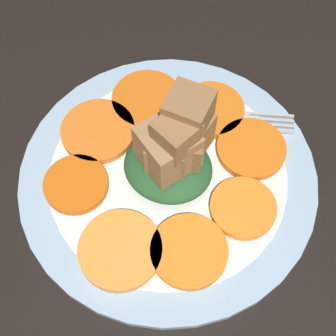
% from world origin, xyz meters
% --- Properties ---
extents(table_slab, '(1.20, 1.20, 0.02)m').
position_xyz_m(table_slab, '(0.00, 0.00, 0.01)').
color(table_slab, black).
rests_on(table_slab, ground).
extents(plate, '(0.31, 0.31, 0.01)m').
position_xyz_m(plate, '(0.00, 0.00, 0.03)').
color(plate, '#99B7D1').
rests_on(plate, table_slab).
extents(carrot_slice_0, '(0.07, 0.07, 0.01)m').
position_xyz_m(carrot_slice_0, '(-0.07, -0.06, 0.04)').
color(carrot_slice_0, orange).
rests_on(carrot_slice_0, plate).
extents(carrot_slice_1, '(0.07, 0.07, 0.01)m').
position_xyz_m(carrot_slice_1, '(-0.01, -0.09, 0.04)').
color(carrot_slice_1, orange).
rests_on(carrot_slice_1, plate).
extents(carrot_slice_2, '(0.08, 0.08, 0.01)m').
position_xyz_m(carrot_slice_2, '(0.06, -0.07, 0.04)').
color(carrot_slice_2, orange).
rests_on(carrot_slice_2, plate).
extents(carrot_slice_3, '(0.08, 0.08, 0.01)m').
position_xyz_m(carrot_slice_3, '(0.09, -0.01, 0.04)').
color(carrot_slice_3, orange).
rests_on(carrot_slice_3, plate).
extents(carrot_slice_4, '(0.06, 0.06, 0.01)m').
position_xyz_m(carrot_slice_4, '(0.08, 0.05, 0.04)').
color(carrot_slice_4, '#D35E11').
rests_on(carrot_slice_4, plate).
extents(carrot_slice_5, '(0.08, 0.08, 0.01)m').
position_xyz_m(carrot_slice_5, '(0.01, 0.09, 0.04)').
color(carrot_slice_5, orange).
rests_on(carrot_slice_5, plate).
extents(carrot_slice_6, '(0.07, 0.07, 0.01)m').
position_xyz_m(carrot_slice_6, '(-0.05, 0.07, 0.04)').
color(carrot_slice_6, orange).
rests_on(carrot_slice_6, plate).
extents(carrot_slice_7, '(0.07, 0.07, 0.01)m').
position_xyz_m(carrot_slice_7, '(-0.08, 0.01, 0.04)').
color(carrot_slice_7, orange).
rests_on(carrot_slice_7, plate).
extents(center_pile, '(0.09, 0.09, 0.10)m').
position_xyz_m(center_pile, '(-0.00, -0.01, 0.07)').
color(center_pile, '#235128').
rests_on(center_pile, plate).
extents(fork, '(0.18, 0.08, 0.00)m').
position_xyz_m(fork, '(-0.02, -0.08, 0.03)').
color(fork, '#B2B2B7').
rests_on(fork, plate).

